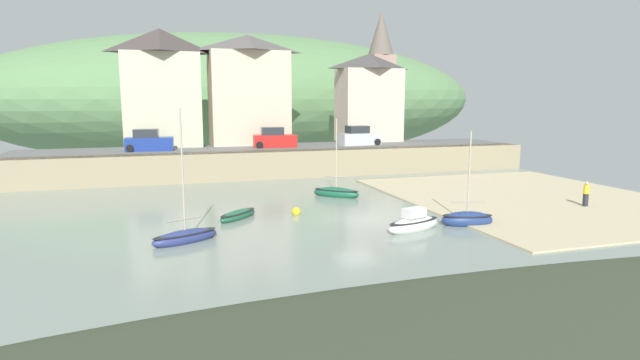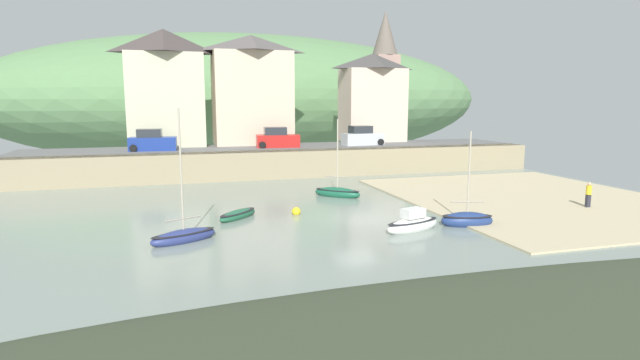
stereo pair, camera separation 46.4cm
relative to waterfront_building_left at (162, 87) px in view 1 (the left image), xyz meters
name	(u,v)px [view 1 (the left image)]	position (x,y,z in m)	size (l,w,h in m)	color
ground	(471,262)	(12.03, -34.76, -7.98)	(48.00, 41.00, 0.61)	gray
quay_seawall	(287,162)	(10.63, -7.70, -6.78)	(48.00, 9.40, 2.40)	gray
hillside_backdrop	(235,99)	(11.21, 30.00, -1.13)	(80.00, 44.00, 20.03)	#598351
waterfront_building_left	(162,87)	(0.00, 0.00, 0.00)	(7.49, 5.26, 11.29)	beige
waterfront_building_centre	(248,90)	(8.49, 0.00, -0.16)	(8.11, 5.39, 11.01)	beige
waterfront_building_right	(369,97)	(21.79, 0.00, -0.90)	(6.83, 4.75, 9.52)	beige
church_with_spire	(380,73)	(24.91, 4.00, 1.91)	(3.00, 3.00, 14.83)	tan
sailboat_nearest_shore	(185,236)	(0.71, -27.48, -7.84)	(3.55, 2.40, 6.72)	navy
sailboat_far_left	(238,215)	(3.91, -23.15, -7.94)	(2.89, 2.90, 0.63)	#205B3E
rowboat_small_beached	(467,219)	(15.92, -28.54, -7.81)	(3.10, 1.87, 5.47)	navy
sailboat_white_hull	(414,224)	(12.53, -28.69, -7.79)	(3.67, 2.06, 1.41)	white
dinghy_open_wooden	(336,192)	(11.70, -18.34, -7.84)	(3.34, 3.19, 5.76)	#18563C
parked_car_near_slipway	(149,142)	(-1.34, -4.50, -4.94)	(4.22, 2.01, 1.95)	navy
parked_car_by_wall	(274,139)	(10.16, -4.50, -4.94)	(4.23, 2.04, 1.95)	red
parked_car_end_of_row	(359,137)	(18.91, -4.50, -4.94)	(4.23, 2.04, 1.95)	#B8BEC1
person_on_slipway	(586,193)	(25.85, -26.82, -7.16)	(0.34, 0.34, 1.62)	#282833
mooring_buoy	(296,212)	(7.46, -23.14, -7.97)	(0.55, 0.55, 0.55)	yellow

